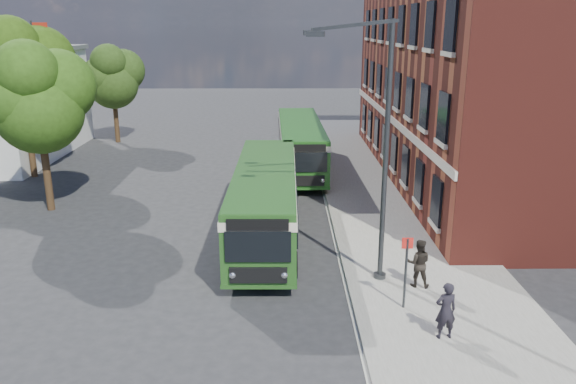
{
  "coord_description": "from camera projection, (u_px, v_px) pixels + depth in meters",
  "views": [
    {
      "loc": [
        1.76,
        -20.27,
        8.86
      ],
      "look_at": [
        1.96,
        1.81,
        2.2
      ],
      "focal_mm": 35.0,
      "sensor_mm": 36.0,
      "label": 1
    }
  ],
  "objects": [
    {
      "name": "ground",
      "position": [
        238.0,
        259.0,
        21.95
      ],
      "size": [
        120.0,
        120.0,
        0.0
      ],
      "primitive_type": "plane",
      "color": "#28282A",
      "rests_on": "ground"
    },
    {
      "name": "pavement",
      "position": [
        382.0,
        196.0,
        29.65
      ],
      "size": [
        6.0,
        48.0,
        0.15
      ],
      "primitive_type": "cube",
      "color": "gray",
      "rests_on": "ground"
    },
    {
      "name": "kerb_line",
      "position": [
        325.0,
        198.0,
        29.64
      ],
      "size": [
        0.12,
        48.0,
        0.01
      ],
      "primitive_type": "cube",
      "color": "beige",
      "rests_on": "ground"
    },
    {
      "name": "brick_office",
      "position": [
        500.0,
        58.0,
        31.55
      ],
      "size": [
        12.1,
        26.0,
        14.2
      ],
      "color": "maroon",
      "rests_on": "ground"
    },
    {
      "name": "flagpole",
      "position": [
        41.0,
        93.0,
        32.87
      ],
      "size": [
        0.95,
        0.1,
        9.0
      ],
      "color": "#313436",
      "rests_on": "ground"
    },
    {
      "name": "street_lamp",
      "position": [
        375.0,
        150.0,
        18.7
      ],
      "size": [
        2.96,
        2.38,
        9.0
      ],
      "color": "#313436",
      "rests_on": "ground"
    },
    {
      "name": "bus_stop_sign",
      "position": [
        406.0,
        268.0,
        17.54
      ],
      "size": [
        0.35,
        0.08,
        2.52
      ],
      "color": "#313436",
      "rests_on": "ground"
    },
    {
      "name": "bus_front",
      "position": [
        265.0,
        195.0,
        23.85
      ],
      "size": [
        2.74,
        12.22,
        3.02
      ],
      "color": "#25541D",
      "rests_on": "ground"
    },
    {
      "name": "bus_rear",
      "position": [
        300.0,
        141.0,
        34.86
      ],
      "size": [
        2.86,
        12.27,
        3.02
      ],
      "color": "#1E5919",
      "rests_on": "ground"
    },
    {
      "name": "pedestrian_a",
      "position": [
        446.0,
        310.0,
        15.97
      ],
      "size": [
        0.68,
        0.5,
        1.73
      ],
      "primitive_type": "imported",
      "rotation": [
        0.0,
        0.0,
        3.29
      ],
      "color": "black",
      "rests_on": "pavement"
    },
    {
      "name": "pedestrian_b",
      "position": [
        419.0,
        263.0,
        19.16
      ],
      "size": [
        0.94,
        0.79,
        1.7
      ],
      "primitive_type": "imported",
      "rotation": [
        0.0,
        0.0,
        2.94
      ],
      "color": "black",
      "rests_on": "pavement"
    },
    {
      "name": "tree_left",
      "position": [
        38.0,
        97.0,
        26.15
      ],
      "size": [
        4.86,
        4.63,
        8.21
      ],
      "color": "#3D2A16",
      "rests_on": "ground"
    },
    {
      "name": "tree_mid",
      "position": [
        21.0,
        70.0,
        31.89
      ],
      "size": [
        5.51,
        5.24,
        9.31
      ],
      "color": "#3D2A16",
      "rests_on": "ground"
    },
    {
      "name": "tree_right",
      "position": [
        113.0,
        76.0,
        42.08
      ],
      "size": [
        4.41,
        4.19,
        7.44
      ],
      "color": "#3D2A16",
      "rests_on": "ground"
    }
  ]
}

